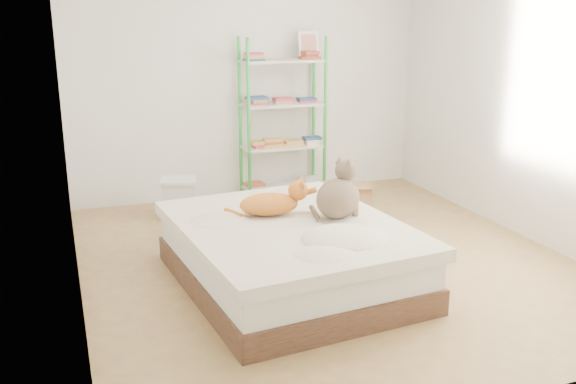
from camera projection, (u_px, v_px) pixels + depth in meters
name	position (u px, v px, depth m)	size (l,w,h in m)	color
room	(328.00, 100.00, 4.86)	(3.81, 4.21, 2.61)	tan
bed	(289.00, 254.00, 4.69)	(1.67, 2.01, 0.48)	brown
orange_cat	(269.00, 201.00, 4.78)	(0.53, 0.28, 0.21)	orange
grey_cat	(338.00, 190.00, 4.68)	(0.32, 0.38, 0.43)	#8F785D
shelf_unit	(283.00, 122.00, 6.79)	(0.88, 0.36, 1.74)	green
cardboard_box	(345.00, 202.00, 6.22)	(0.55, 0.56, 0.37)	#A97A52
white_bin	(179.00, 198.00, 6.24)	(0.39, 0.36, 0.39)	silver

